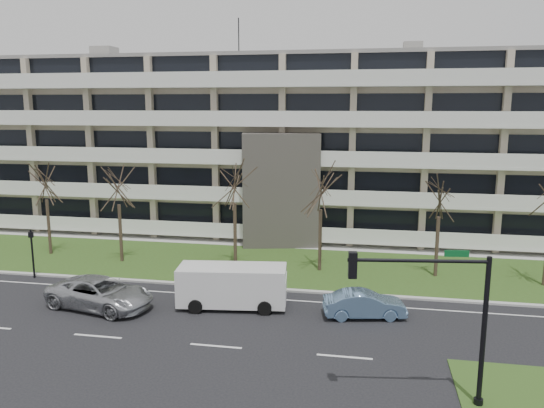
% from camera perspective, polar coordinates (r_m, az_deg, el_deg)
% --- Properties ---
extents(ground, '(160.00, 160.00, 0.00)m').
position_cam_1_polar(ground, '(25.88, -6.06, -14.96)').
color(ground, black).
rests_on(ground, ground).
extents(grass_verge, '(90.00, 10.00, 0.06)m').
position_cam_1_polar(grass_verge, '(37.67, -0.46, -6.55)').
color(grass_verge, '#2C4517').
rests_on(grass_verge, ground).
extents(curb, '(90.00, 0.35, 0.12)m').
position_cam_1_polar(curb, '(33.02, -2.11, -9.01)').
color(curb, '#B2B2AD').
rests_on(curb, ground).
extents(sidewalk, '(90.00, 2.00, 0.08)m').
position_cam_1_polar(sidewalk, '(42.88, 0.92, -4.40)').
color(sidewalk, '#B2B2AD').
rests_on(sidewalk, ground).
extents(lane_edge_line, '(90.00, 0.12, 0.01)m').
position_cam_1_polar(lane_edge_line, '(31.66, -2.70, -10.00)').
color(lane_edge_line, white).
rests_on(lane_edge_line, ground).
extents(apartment_building, '(60.50, 15.10, 18.75)m').
position_cam_1_polar(apartment_building, '(48.28, 2.28, 6.41)').
color(apartment_building, tan).
rests_on(apartment_building, ground).
extents(silver_pickup, '(6.51, 4.02, 1.68)m').
position_cam_1_polar(silver_pickup, '(31.35, -17.98, -9.12)').
color(silver_pickup, '#B3B5BA').
rests_on(silver_pickup, ground).
extents(blue_sedan, '(4.55, 2.32, 1.43)m').
position_cam_1_polar(blue_sedan, '(29.08, 9.90, -10.57)').
color(blue_sedan, '#729AC7').
rests_on(blue_sedan, ground).
extents(white_van, '(6.23, 3.03, 2.33)m').
position_cam_1_polar(white_van, '(29.90, -4.14, -8.45)').
color(white_van, white).
rests_on(white_van, ground).
extents(traffic_signal, '(5.19, 0.97, 6.04)m').
position_cam_1_polar(traffic_signal, '(20.60, 17.43, -10.47)').
color(traffic_signal, black).
rests_on(traffic_signal, ground).
extents(pedestrian_signal, '(0.37, 0.34, 3.23)m').
position_cam_1_polar(pedestrian_signal, '(37.78, -24.41, -4.28)').
color(pedestrian_signal, black).
rests_on(pedestrian_signal, ground).
extents(tree_1, '(3.76, 3.76, 7.52)m').
position_cam_1_polar(tree_1, '(42.59, -23.24, 2.60)').
color(tree_1, '#382B21').
rests_on(tree_1, ground).
extents(tree_2, '(3.74, 3.74, 7.49)m').
position_cam_1_polar(tree_2, '(38.78, -16.26, 2.29)').
color(tree_2, '#382B21').
rests_on(tree_2, ground).
extents(tree_3, '(3.99, 3.99, 7.98)m').
position_cam_1_polar(tree_3, '(36.32, -4.07, 2.77)').
color(tree_3, '#382B21').
rests_on(tree_3, ground).
extents(tree_4, '(3.81, 3.81, 7.62)m').
position_cam_1_polar(tree_4, '(35.25, 5.29, 2.05)').
color(tree_4, '#382B21').
rests_on(tree_4, ground).
extents(tree_5, '(3.60, 3.60, 7.21)m').
position_cam_1_polar(tree_5, '(35.57, 17.62, 1.15)').
color(tree_5, '#382B21').
rests_on(tree_5, ground).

